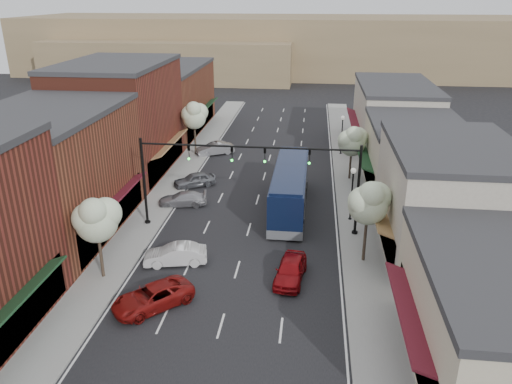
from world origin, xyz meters
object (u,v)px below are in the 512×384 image
(tree_right_near, at_px, (369,201))
(lamp_post_near, at_px, (352,186))
(signal_mast_left, at_px, (174,170))
(tree_left_near, at_px, (96,218))
(parked_car_e, at_px, (215,149))
(coach_bus, at_px, (290,188))
(red_hatchback, at_px, (290,270))
(tree_right_far, at_px, (353,140))
(signal_mast_right, at_px, (326,176))
(parked_car_c, at_px, (183,199))
(parked_car_a, at_px, (153,297))
(parked_car_d, at_px, (195,180))
(lamp_post_far, at_px, (342,129))
(tree_left_far, at_px, (194,115))
(parked_car_b, at_px, (175,255))

(tree_right_near, height_order, lamp_post_near, tree_right_near)
(signal_mast_left, distance_m, tree_left_near, 8.48)
(tree_right_near, distance_m, parked_car_e, 27.07)
(coach_bus, distance_m, red_hatchback, 11.13)
(signal_mast_left, relative_size, tree_right_far, 1.51)
(signal_mast_right, xyz_separation_m, parked_car_c, (-11.82, 4.01, -4.03))
(parked_car_a, bearing_deg, red_hatchback, 71.76)
(tree_right_far, height_order, coach_bus, tree_right_far)
(lamp_post_near, xyz_separation_m, parked_car_d, (-14.00, 6.00, -2.34))
(coach_bus, bearing_deg, parked_car_c, -178.29)
(signal_mast_right, distance_m, coach_bus, 5.69)
(parked_car_d, bearing_deg, red_hatchback, 2.59)
(signal_mast_left, height_order, tree_left_near, signal_mast_left)
(lamp_post_far, relative_size, parked_car_e, 1.05)
(signal_mast_left, relative_size, parked_car_a, 1.73)
(signal_mast_left, distance_m, tree_right_near, 14.55)
(tree_left_far, xyz_separation_m, coach_bus, (11.15, -13.74, -2.68))
(parked_car_a, bearing_deg, tree_left_far, 143.42)
(lamp_post_near, bearing_deg, coach_bus, 160.86)
(signal_mast_right, bearing_deg, parked_car_d, 144.26)
(lamp_post_far, distance_m, parked_car_e, 14.27)
(tree_left_near, height_order, parked_car_c, tree_left_near)
(parked_car_a, relative_size, parked_car_c, 1.16)
(signal_mast_left, xyz_separation_m, parked_car_c, (-0.58, 4.01, -4.03))
(tree_right_far, relative_size, lamp_post_far, 1.22)
(red_hatchback, height_order, parked_car_a, red_hatchback)
(signal_mast_left, relative_size, parked_car_b, 1.97)
(signal_mast_left, height_order, coach_bus, signal_mast_left)
(lamp_post_far, bearing_deg, tree_right_near, -88.70)
(tree_right_near, bearing_deg, tree_right_far, 90.00)
(tree_right_near, xyz_separation_m, coach_bus, (-5.45, 8.26, -2.52))
(tree_left_near, xyz_separation_m, parked_car_c, (2.05, 12.06, -3.63))
(signal_mast_left, distance_m, parked_car_a, 11.48)
(tree_right_far, relative_size, coach_bus, 0.45)
(parked_car_b, bearing_deg, tree_left_far, 177.05)
(tree_left_far, distance_m, parked_car_a, 29.18)
(red_hatchback, bearing_deg, parked_car_c, 138.89)
(parked_car_c, bearing_deg, tree_right_far, 109.37)
(signal_mast_left, height_order, parked_car_b, signal_mast_left)
(tree_left_far, relative_size, parked_car_d, 1.56)
(parked_car_c, bearing_deg, tree_right_near, 51.75)
(lamp_post_near, distance_m, parked_car_c, 14.29)
(parked_car_b, bearing_deg, parked_car_c, 178.96)
(tree_right_far, relative_size, tree_left_far, 0.89)
(lamp_post_near, height_order, parked_car_b, lamp_post_near)
(tree_left_far, distance_m, parked_car_e, 4.44)
(tree_left_near, height_order, parked_car_e, tree_left_near)
(parked_car_b, height_order, parked_car_e, parked_car_e)
(lamp_post_far, relative_size, coach_bus, 0.37)
(lamp_post_far, bearing_deg, parked_car_b, -115.02)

